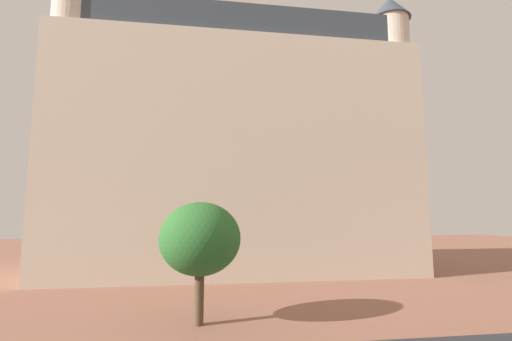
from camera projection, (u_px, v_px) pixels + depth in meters
The scene contains 2 objects.
landmark_building at pixel (236, 133), 29.32m from camera, with size 27.47×10.39×35.63m.
tree_curb_far at pixel (200, 239), 14.90m from camera, with size 3.43×3.43×5.04m.
Camera 1 is at (-1.11, -0.42, 4.54)m, focal length 24.75 mm.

